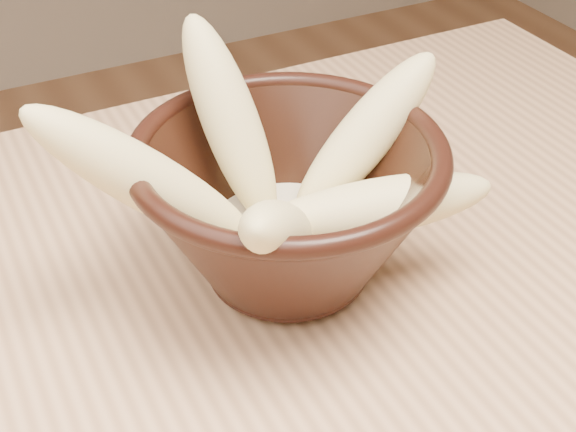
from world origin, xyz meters
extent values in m
cylinder|color=#A67E53|center=(0.54, 0.34, 0.35)|extent=(0.05, 0.05, 0.71)
cylinder|color=black|center=(0.19, 0.12, 0.76)|extent=(0.08, 0.08, 0.01)
cylinder|color=black|center=(0.19, 0.12, 0.78)|extent=(0.08, 0.08, 0.01)
torus|color=black|center=(0.19, 0.12, 0.85)|extent=(0.19, 0.19, 0.01)
cylinder|color=#F3E5C3|center=(0.19, 0.12, 0.78)|extent=(0.11, 0.11, 0.02)
ellipsoid|color=#FAE394|center=(0.18, 0.17, 0.85)|extent=(0.06, 0.11, 0.14)
ellipsoid|color=#FAE394|center=(0.11, 0.14, 0.84)|extent=(0.15, 0.07, 0.13)
ellipsoid|color=#FAE394|center=(0.26, 0.14, 0.83)|extent=(0.13, 0.05, 0.12)
ellipsoid|color=#FAE394|center=(0.24, 0.09, 0.81)|extent=(0.16, 0.07, 0.05)
ellipsoid|color=#FAE394|center=(0.17, 0.08, 0.83)|extent=(0.10, 0.12, 0.11)
camera|label=1|loc=(0.01, -0.24, 1.10)|focal=50.00mm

